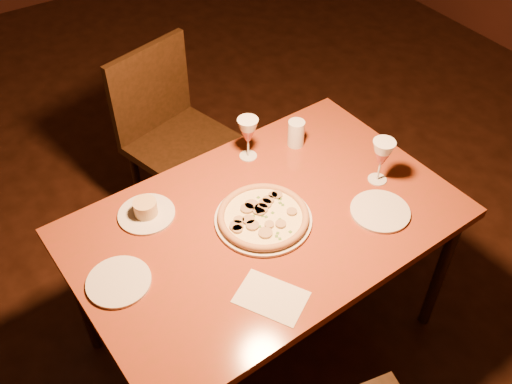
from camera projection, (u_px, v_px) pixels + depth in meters
floor at (227, 289)px, 2.77m from camera, size 7.00×7.00×0.00m
dining_table at (265, 232)px, 2.13m from camera, size 1.44×0.96×0.75m
chair_far at (174, 133)px, 2.78m from camera, size 0.56×0.56×0.95m
pizza_plate at (263, 217)px, 2.06m from camera, size 0.36×0.36×0.04m
ramekin_saucer at (146, 211)px, 2.08m from camera, size 0.21×0.21×0.07m
wine_glass_far at (248, 138)px, 2.27m from camera, size 0.08×0.08×0.19m
wine_glass_right at (381, 161)px, 2.17m from camera, size 0.09×0.09×0.19m
water_tumbler at (296, 133)px, 2.35m from camera, size 0.07×0.07×0.12m
side_plate_left at (119, 282)px, 1.87m from camera, size 0.21×0.21×0.01m
side_plate_near at (380, 211)px, 2.10m from camera, size 0.22×0.22×0.01m
menu_card at (271, 297)px, 1.83m from camera, size 0.24×0.26×0.00m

